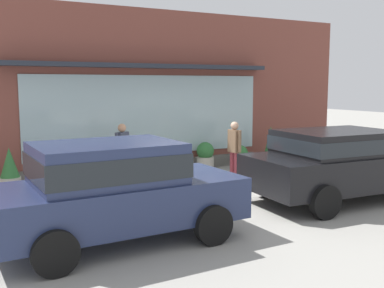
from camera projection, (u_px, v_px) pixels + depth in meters
name	position (u px, v px, depth m)	size (l,w,h in m)	color
ground_plane	(196.00, 195.00, 10.65)	(60.00, 60.00, 0.00)	#9E9B93
curb_strip	(200.00, 194.00, 10.47)	(14.00, 0.24, 0.12)	#B2B2AD
storefront	(143.00, 94.00, 13.13)	(14.00, 0.81, 4.65)	brown
fire_hydrant	(162.00, 169.00, 11.40)	(0.41, 0.38, 0.96)	red
pedestrian_with_handbag	(122.00, 150.00, 11.51)	(0.61, 0.41, 1.57)	#333847
pedestrian_passerby	(234.00, 147.00, 12.05)	(0.23, 0.50, 1.58)	#8E333D
parked_car_navy	(114.00, 187.00, 7.36)	(4.06, 2.02, 1.64)	navy
parked_car_black	(341.00, 160.00, 10.04)	(4.41, 2.30, 1.56)	black
potted_plant_window_right	(173.00, 162.00, 13.01)	(0.44, 0.44, 0.68)	#33473D
potted_plant_window_left	(87.00, 167.00, 11.99)	(0.33, 0.33, 0.83)	#4C4C51
potted_plant_trailing_edge	(270.00, 147.00, 14.43)	(0.48, 0.48, 1.25)	#4C4C51
potted_plant_corner_tall	(205.00, 156.00, 13.72)	(0.52, 0.52, 0.84)	#B7B2A3
potted_plant_window_center	(10.00, 171.00, 10.87)	(0.49, 0.49, 1.07)	#B7B2A3
potted_plant_near_hydrant	(240.00, 156.00, 13.95)	(0.49, 0.49, 0.72)	#B7B2A3
potted_plant_doorstep	(144.00, 162.00, 12.55)	(0.66, 0.66, 0.83)	#9E6042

